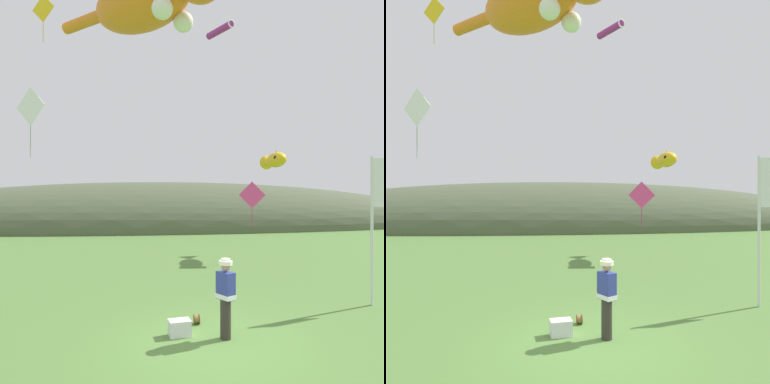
# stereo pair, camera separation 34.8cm
# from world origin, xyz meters

# --- Properties ---
(ground_plane) EXTENTS (120.00, 120.00, 0.00)m
(ground_plane) POSITION_xyz_m (0.00, 0.00, 0.00)
(ground_plane) COLOR #517A38
(distant_hill_ridge) EXTENTS (57.79, 14.64, 8.24)m
(distant_hill_ridge) POSITION_xyz_m (0.00, 27.04, 0.00)
(distant_hill_ridge) COLOR #4C563D
(distant_hill_ridge) RESTS_ON ground
(festival_attendant) EXTENTS (0.43, 0.49, 1.77)m
(festival_attendant) POSITION_xyz_m (0.26, 0.16, 0.95)
(festival_attendant) COLOR #332D28
(festival_attendant) RESTS_ON ground
(kite_spool) EXTENTS (0.14, 0.24, 0.24)m
(kite_spool) POSITION_xyz_m (-0.25, 1.15, 0.12)
(kite_spool) COLOR olive
(kite_spool) RESTS_ON ground
(picnic_cooler) EXTENTS (0.53, 0.40, 0.36)m
(picnic_cooler) POSITION_xyz_m (-0.74, 0.45, 0.18)
(picnic_cooler) COLOR white
(picnic_cooler) RESTS_ON ground
(festival_banner_pole) EXTENTS (0.66, 0.08, 4.26)m
(festival_banner_pole) POSITION_xyz_m (5.10, 2.02, 2.80)
(festival_banner_pole) COLOR silver
(festival_banner_pole) RESTS_ON ground
(kite_fish_windsock) EXTENTS (0.90, 2.87, 0.87)m
(kite_fish_windsock) POSITION_xyz_m (5.12, 10.61, 4.86)
(kite_fish_windsock) COLOR gold
(kite_tube_streamer) EXTENTS (1.25, 1.89, 0.44)m
(kite_tube_streamer) POSITION_xyz_m (2.48, 11.59, 11.84)
(kite_tube_streamer) COLOR #8C268C
(kite_diamond_gold) EXTENTS (1.12, 0.61, 2.16)m
(kite_diamond_gold) POSITION_xyz_m (-6.10, 9.84, 11.59)
(kite_diamond_gold) COLOR yellow
(kite_diamond_white) EXTENTS (0.92, 0.60, 1.99)m
(kite_diamond_white) POSITION_xyz_m (-4.70, 3.05, 5.63)
(kite_diamond_white) COLOR white
(kite_diamond_pink) EXTENTS (1.12, 0.57, 2.14)m
(kite_diamond_pink) POSITION_xyz_m (3.42, 8.86, 3.08)
(kite_diamond_pink) COLOR #E53F8C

